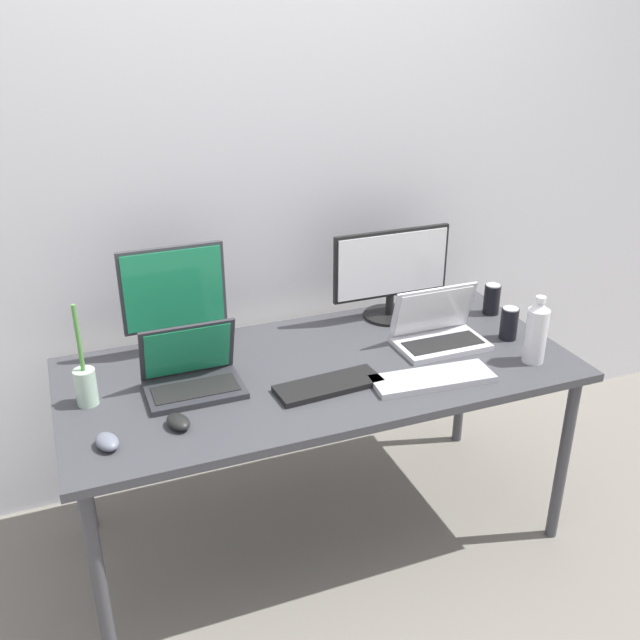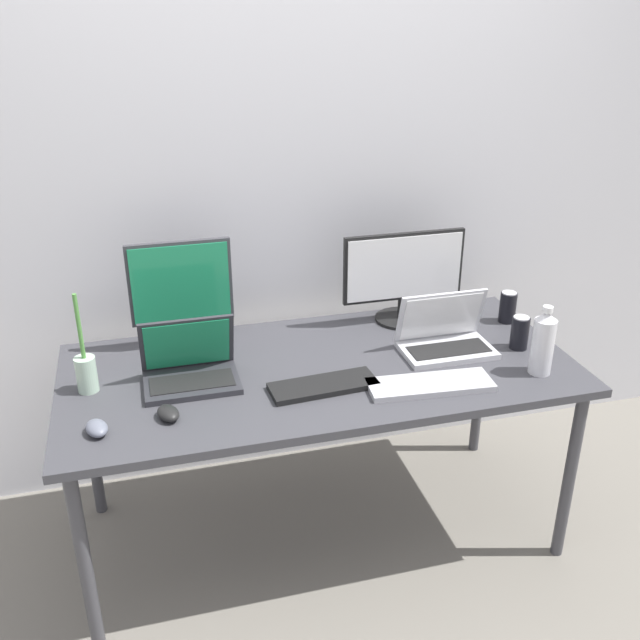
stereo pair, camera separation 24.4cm
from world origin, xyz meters
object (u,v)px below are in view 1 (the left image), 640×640
at_px(work_desk, 320,380).
at_px(mouse_by_keyboard, 107,442).
at_px(monitor_center, 391,271).
at_px(soda_can_by_laptop, 509,323).
at_px(laptop_secondary, 438,331).
at_px(laptop_silver, 192,374).
at_px(keyboard_main, 329,385).
at_px(keyboard_aux, 432,378).
at_px(mouse_by_laptop, 178,422).
at_px(bamboo_vase, 86,384).
at_px(soda_can_near_keyboard, 492,299).
at_px(monitor_left, 174,299).
at_px(water_bottle, 536,332).

relative_size(work_desk, mouse_by_keyboard, 19.05).
xyz_separation_m(monitor_center, soda_can_by_laptop, (0.33, -0.34, -0.13)).
relative_size(laptop_secondary, soda_can_by_laptop, 2.65).
distance_m(laptop_silver, keyboard_main, 0.45).
bearing_deg(keyboard_aux, mouse_by_laptop, -177.68).
bearing_deg(bamboo_vase, monitor_center, 11.95).
relative_size(laptop_silver, soda_can_near_keyboard, 2.51).
bearing_deg(soda_can_near_keyboard, soda_can_by_laptop, -108.01).
height_order(monitor_left, keyboard_main, monitor_left).
height_order(soda_can_near_keyboard, soda_can_by_laptop, same).
distance_m(work_desk, water_bottle, 0.78).
distance_m(mouse_by_keyboard, water_bottle, 1.48).
height_order(work_desk, laptop_secondary, laptop_secondary).
height_order(monitor_center, laptop_secondary, monitor_center).
relative_size(laptop_secondary, keyboard_aux, 0.79).
distance_m(soda_can_near_keyboard, bamboo_vase, 1.61).
bearing_deg(keyboard_main, bamboo_vase, 161.94).
bearing_deg(water_bottle, mouse_by_laptop, 178.35).
xyz_separation_m(monitor_left, keyboard_main, (0.41, -0.45, -0.20)).
height_order(keyboard_aux, mouse_by_laptop, mouse_by_laptop).
bearing_deg(work_desk, monitor_left, 146.43).
distance_m(laptop_secondary, mouse_by_laptop, 1.04).
relative_size(monitor_left, keyboard_aux, 0.97).
xyz_separation_m(laptop_silver, mouse_by_keyboard, (-0.30, -0.25, -0.03)).
distance_m(monitor_left, keyboard_main, 0.64).
bearing_deg(mouse_by_laptop, monitor_center, 10.55).
xyz_separation_m(keyboard_main, water_bottle, (0.75, -0.09, 0.10)).
bearing_deg(mouse_by_laptop, water_bottle, -18.42).
bearing_deg(water_bottle, laptop_secondary, 134.88).
bearing_deg(mouse_by_keyboard, keyboard_aux, -16.19).
bearing_deg(soda_can_by_laptop, keyboard_aux, -156.77).
height_order(monitor_center, keyboard_aux, monitor_center).
relative_size(monitor_center, keyboard_aux, 1.17).
bearing_deg(soda_can_by_laptop, mouse_by_keyboard, -173.11).
bearing_deg(soda_can_by_laptop, bamboo_vase, 176.65).
bearing_deg(water_bottle, soda_can_by_laptop, 82.68).
xyz_separation_m(work_desk, monitor_left, (-0.44, 0.29, 0.27)).
xyz_separation_m(work_desk, keyboard_aux, (0.32, -0.24, 0.07)).
bearing_deg(mouse_by_laptop, mouse_by_keyboard, 171.29).
bearing_deg(monitor_left, bamboo_vase, -143.17).
height_order(work_desk, water_bottle, water_bottle).
bearing_deg(keyboard_aux, mouse_by_keyboard, -175.63).
distance_m(monitor_center, laptop_silver, 0.92).
height_order(laptop_silver, water_bottle, water_bottle).
height_order(work_desk, keyboard_main, keyboard_main).
xyz_separation_m(laptop_secondary, soda_can_near_keyboard, (0.34, 0.16, 0.01)).
distance_m(work_desk, mouse_by_keyboard, 0.79).
bearing_deg(laptop_secondary, laptop_silver, 179.80).
bearing_deg(soda_can_near_keyboard, laptop_secondary, -154.75).
xyz_separation_m(laptop_secondary, keyboard_main, (-0.51, -0.16, -0.04)).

